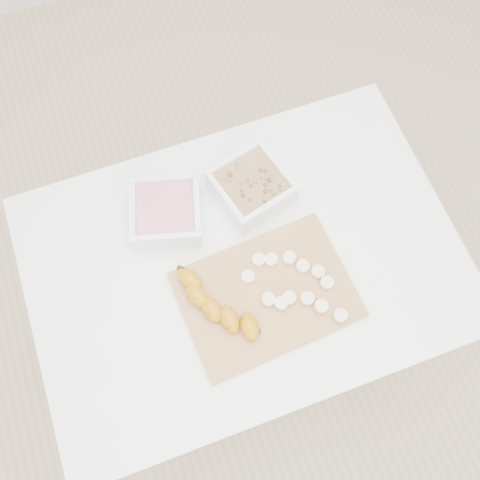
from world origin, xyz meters
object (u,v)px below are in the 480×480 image
object	(u,v)px
table	(244,273)
banana	(219,306)
bowl_yogurt	(167,213)
cutting_board	(266,295)
bowl_granola	(251,187)

from	to	relation	value
table	banana	distance (m)	0.18
bowl_yogurt	cutting_board	xyz separation A→B (m)	(0.15, -0.26, -0.03)
banana	cutting_board	bearing A→B (deg)	-21.91
bowl_yogurt	banana	world-z (taller)	bowl_yogurt
table	bowl_yogurt	size ratio (longest dim) A/B	5.08
table	cutting_board	distance (m)	0.14
table	bowl_granola	world-z (taller)	bowl_granola
bowl_yogurt	banana	distance (m)	0.26
bowl_granola	cutting_board	distance (m)	0.26
bowl_granola	cutting_board	bearing A→B (deg)	-102.76
bowl_granola	table	bearing A→B (deg)	-115.54
table	bowl_yogurt	xyz separation A→B (m)	(-0.13, 0.16, 0.13)
bowl_yogurt	bowl_granola	world-z (taller)	same
bowl_yogurt	cutting_board	size ratio (longest dim) A/B	0.52
table	cutting_board	xyz separation A→B (m)	(0.02, -0.10, 0.10)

